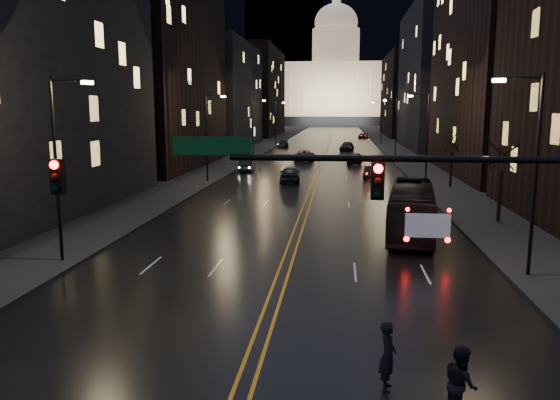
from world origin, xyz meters
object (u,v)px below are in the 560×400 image
(pedestrian_a, at_px, (388,356))
(traffic_signal, at_px, (469,201))
(pedestrian_b, at_px, (461,383))
(oncoming_car_b, at_px, (247,166))
(receding_car_a, at_px, (371,172))
(bus, at_px, (412,210))
(oncoming_car_a, at_px, (290,174))

(pedestrian_a, bearing_deg, traffic_signal, -64.63)
(pedestrian_a, xyz_separation_m, pedestrian_b, (1.63, -1.30, -0.00))
(oncoming_car_b, distance_m, pedestrian_b, 53.65)
(oncoming_car_b, xyz_separation_m, receding_car_a, (14.44, -4.65, -0.07))
(traffic_signal, distance_m, pedestrian_a, 4.67)
(bus, relative_size, oncoming_car_b, 2.42)
(oncoming_car_b, distance_m, receding_car_a, 15.17)
(pedestrian_b, bearing_deg, receding_car_a, -10.49)
(oncoming_car_a, height_order, oncoming_car_b, oncoming_car_a)
(oncoming_car_b, bearing_deg, traffic_signal, 103.96)
(traffic_signal, height_order, bus, traffic_signal)
(receding_car_a, height_order, pedestrian_b, pedestrian_b)
(receding_car_a, bearing_deg, oncoming_car_a, -145.31)
(oncoming_car_a, xyz_separation_m, pedestrian_a, (6.36, -41.41, 0.10))
(bus, bearing_deg, oncoming_car_a, 120.32)
(pedestrian_a, bearing_deg, oncoming_car_b, 20.29)
(traffic_signal, height_order, oncoming_car_b, traffic_signal)
(bus, relative_size, oncoming_car_a, 2.13)
(traffic_signal, bearing_deg, pedestrian_b, -101.88)
(oncoming_car_a, distance_m, oncoming_car_b, 10.88)
(bus, distance_m, pedestrian_b, 20.35)
(traffic_signal, distance_m, oncoming_car_a, 41.79)
(oncoming_car_b, bearing_deg, pedestrian_b, 102.94)
(traffic_signal, xyz_separation_m, oncoming_car_a, (-8.41, 40.72, -4.24))
(bus, xyz_separation_m, receding_car_a, (-0.94, 26.85, -0.83))
(receding_car_a, xyz_separation_m, pedestrian_b, (-0.45, -47.14, 0.29))
(bus, relative_size, pedestrian_b, 5.60)
(oncoming_car_a, height_order, pedestrian_b, pedestrian_b)
(oncoming_car_b, bearing_deg, pedestrian_a, 101.58)
(traffic_signal, height_order, receding_car_a, traffic_signal)
(traffic_signal, distance_m, oncoming_car_b, 52.02)
(traffic_signal, bearing_deg, receding_car_a, 89.96)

